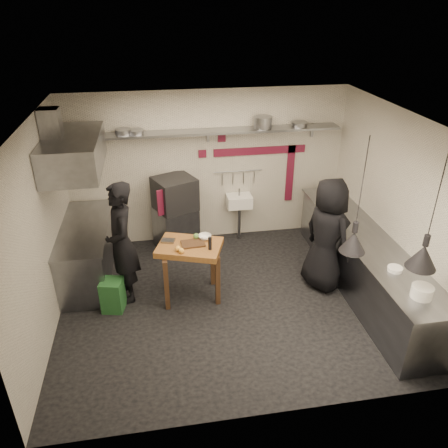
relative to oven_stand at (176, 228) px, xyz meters
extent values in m
plane|color=black|center=(0.65, -1.76, -0.40)|extent=(5.00, 5.00, 0.00)
plane|color=beige|center=(0.65, -1.76, 2.40)|extent=(5.00, 5.00, 0.00)
cube|color=silver|center=(0.65, 0.34, 1.00)|extent=(5.00, 0.04, 2.80)
cube|color=silver|center=(0.65, -3.86, 1.00)|extent=(5.00, 0.04, 2.80)
cube|color=silver|center=(-1.85, -1.76, 1.00)|extent=(0.04, 4.20, 2.80)
cube|color=silver|center=(3.15, -1.76, 1.00)|extent=(0.04, 4.20, 2.80)
cube|color=maroon|center=(1.60, 0.32, 1.28)|extent=(1.70, 0.02, 0.14)
cube|color=maroon|center=(2.20, 0.32, 0.80)|extent=(0.14, 0.02, 1.10)
cube|color=maroon|center=(0.90, 0.32, 1.55)|extent=(0.14, 0.02, 0.14)
cube|color=maroon|center=(0.55, 0.32, 1.28)|extent=(0.14, 0.02, 0.14)
cube|color=slate|center=(0.65, 0.16, 1.72)|extent=(4.60, 0.34, 0.04)
cube|color=slate|center=(-1.25, 0.31, 1.62)|extent=(0.04, 0.06, 0.24)
cube|color=slate|center=(0.65, 0.31, 1.62)|extent=(0.04, 0.06, 0.24)
cube|color=slate|center=(2.55, 0.31, 1.62)|extent=(0.04, 0.06, 0.24)
cylinder|color=slate|center=(-0.77, 0.16, 1.79)|extent=(0.31, 0.31, 0.09)
cylinder|color=slate|center=(-0.56, 0.16, 1.78)|extent=(0.25, 0.25, 0.07)
cylinder|color=slate|center=(1.60, 0.16, 1.84)|extent=(0.37, 0.37, 0.20)
cylinder|color=slate|center=(2.26, 0.16, 1.78)|extent=(0.33, 0.33, 0.08)
cube|color=slate|center=(0.00, 0.00, 0.00)|extent=(0.86, 0.83, 0.80)
cube|color=black|center=(0.01, -0.02, 0.69)|extent=(0.85, 0.83, 0.58)
cube|color=maroon|center=(-0.05, -0.27, 0.69)|extent=(0.51, 0.25, 0.46)
cube|color=black|center=(0.01, -0.32, 0.69)|extent=(0.30, 0.14, 0.34)
cube|color=white|center=(1.20, 0.16, 0.38)|extent=(0.46, 0.34, 0.22)
cylinder|color=slate|center=(1.20, 0.16, 0.56)|extent=(0.03, 0.03, 0.14)
cylinder|color=slate|center=(1.20, 0.12, -0.06)|extent=(0.06, 0.06, 0.66)
cylinder|color=slate|center=(1.20, 0.30, 0.92)|extent=(0.90, 0.02, 0.02)
cube|color=slate|center=(2.80, -1.76, 0.05)|extent=(0.70, 3.80, 0.90)
cube|color=slate|center=(2.80, -1.76, 0.52)|extent=(0.76, 3.90, 0.03)
cylinder|color=white|center=(2.77, -3.26, 0.61)|extent=(0.28, 0.28, 0.15)
cylinder|color=white|center=(2.75, -2.67, 0.56)|extent=(0.23, 0.23, 0.05)
cube|color=slate|center=(-1.50, -0.71, 0.05)|extent=(0.70, 1.90, 0.90)
cube|color=slate|center=(-1.50, -0.71, 0.52)|extent=(0.76, 2.00, 0.03)
cube|color=slate|center=(-1.45, -0.71, 1.75)|extent=(0.78, 1.60, 0.50)
cube|color=slate|center=(-1.70, -0.71, 2.15)|extent=(0.28, 0.28, 0.50)
cube|color=#205727|center=(-1.06, -1.67, -0.15)|extent=(0.37, 0.37, 0.50)
cube|color=#432A18|center=(0.17, -1.53, 0.53)|extent=(0.36, 0.26, 0.02)
cylinder|color=black|center=(0.40, -1.71, 0.62)|extent=(0.05, 0.05, 0.20)
sphere|color=gold|center=(-0.06, -1.68, 0.56)|extent=(0.10, 0.10, 0.08)
sphere|color=gold|center=(-0.02, -1.74, 0.56)|extent=(0.09, 0.09, 0.08)
sphere|color=#56853C|center=(0.24, -1.38, 0.57)|extent=(0.09, 0.09, 0.09)
cube|color=slate|center=(-0.19, -1.39, 0.54)|extent=(0.22, 0.18, 0.03)
imported|color=white|center=(0.37, -1.39, 0.55)|extent=(0.26, 0.26, 0.06)
imported|color=black|center=(-0.86, -1.38, 0.55)|extent=(0.58, 0.77, 1.90)
imported|color=black|center=(2.23, -1.58, 0.52)|extent=(0.88, 1.05, 1.84)
camera|label=1|loc=(-0.29, -7.09, 3.78)|focal=35.00mm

